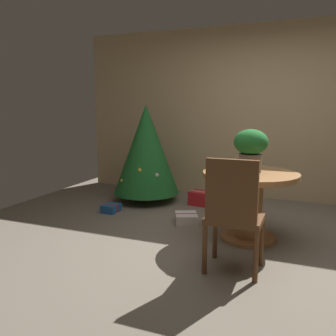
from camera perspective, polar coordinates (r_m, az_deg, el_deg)
The scene contains 9 objects.
ground_plane at distance 3.73m, azimuth 10.91°, elevation -12.45°, with size 6.60×6.60×0.00m, color #756B5B.
back_wall_panel at distance 5.63m, azimuth 15.69°, elevation 8.39°, with size 6.00×0.10×2.60m, color tan.
round_dining_table at distance 3.86m, azimuth 12.84°, elevation -4.30°, with size 0.98×0.98×0.72m.
flower_vase at distance 3.79m, azimuth 12.99°, elevation 3.29°, with size 0.35×0.35×0.44m.
wooden_chair_near at distance 3.03m, azimuth 10.30°, elevation -6.64°, with size 0.46×0.39×0.99m.
holiday_tree at distance 5.28m, azimuth -3.47°, elevation 2.98°, with size 0.96×0.96×1.43m.
gift_box_blue at distance 4.90m, azimuth -9.04°, elevation -6.32°, with size 0.20×0.24×0.10m.
gift_box_red at distance 5.19m, azimuth 5.27°, elevation -4.81°, with size 0.34×0.27×0.20m.
gift_box_cream at distance 4.40m, azimuth 2.92°, elevation -7.97°, with size 0.35×0.37×0.12m.
Camera 1 is at (0.62, -3.40, 1.39)m, focal length 38.41 mm.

